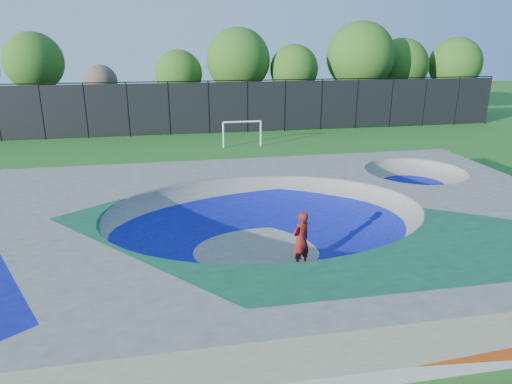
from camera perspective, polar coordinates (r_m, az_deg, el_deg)
ground at (r=16.05m, az=1.11°, el=-7.13°), size 120.00×120.00×0.00m
skate_deck at (r=15.74m, az=1.13°, el=-4.67°), size 22.00×14.00×1.50m
skater at (r=14.56m, az=5.64°, el=-5.95°), size 0.82×0.72×1.88m
skateboard at (r=14.96m, az=5.53°, el=-9.14°), size 0.76×0.63×0.05m
soccer_goal at (r=31.06m, az=-1.74°, el=7.88°), size 2.69×0.12×1.77m
fence at (r=35.62m, az=-5.93°, el=10.59°), size 48.09×0.09×4.04m
treeline at (r=41.07m, az=0.33°, el=15.71°), size 52.43×7.34×8.54m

